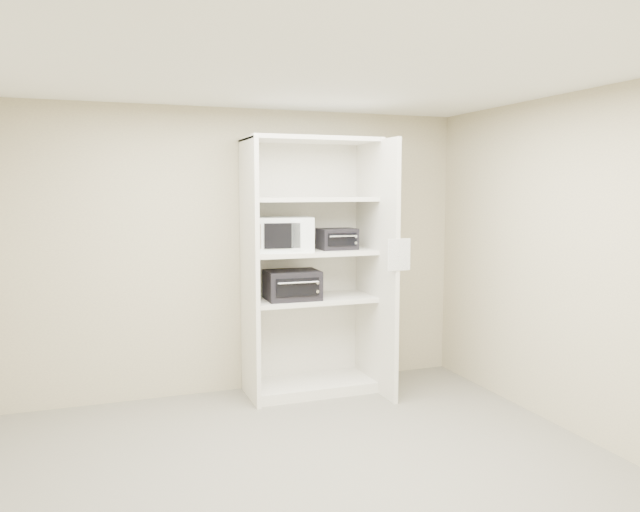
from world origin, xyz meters
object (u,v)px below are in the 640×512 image
object	(u,v)px
microwave	(282,234)
toaster_oven_upper	(337,239)
shelving_unit	(316,275)
toaster_oven_lower	(292,285)

from	to	relation	value
microwave	toaster_oven_upper	world-z (taller)	microwave
shelving_unit	toaster_oven_lower	bearing A→B (deg)	-168.01
shelving_unit	microwave	xyz separation A→B (m)	(-0.33, 0.00, 0.40)
microwave	toaster_oven_upper	bearing A→B (deg)	5.84
shelving_unit	toaster_oven_upper	xyz separation A→B (m)	(0.21, -0.02, 0.34)
shelving_unit	toaster_oven_lower	distance (m)	0.27
shelving_unit	toaster_oven_upper	world-z (taller)	shelving_unit
toaster_oven_lower	microwave	bearing A→B (deg)	147.17
toaster_oven_lower	toaster_oven_upper	bearing A→B (deg)	6.68
shelving_unit	toaster_oven_lower	size ratio (longest dim) A/B	4.94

